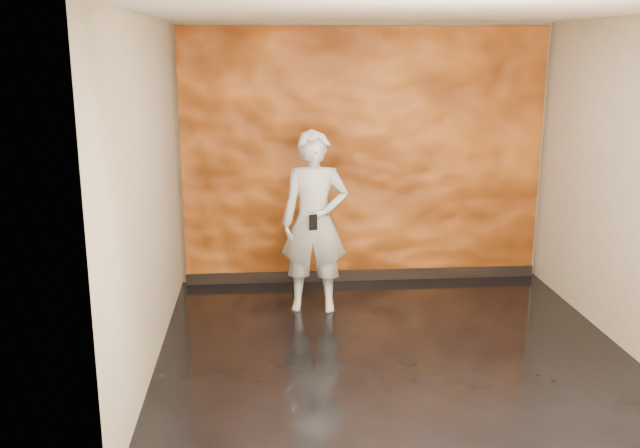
# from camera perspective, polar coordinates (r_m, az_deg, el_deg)

# --- Properties ---
(room) EXTENTS (4.02, 4.02, 2.81)m
(room) POSITION_cam_1_polar(r_m,az_deg,el_deg) (5.83, 6.19, 2.57)
(room) COLOR black
(room) RESTS_ON ground
(feature_wall) EXTENTS (3.90, 0.06, 2.75)m
(feature_wall) POSITION_cam_1_polar(r_m,az_deg,el_deg) (7.74, 3.50, 5.33)
(feature_wall) COLOR orange
(feature_wall) RESTS_ON ground
(baseboard) EXTENTS (3.90, 0.04, 0.12)m
(baseboard) POSITION_cam_1_polar(r_m,az_deg,el_deg) (8.01, 3.40, -4.09)
(baseboard) COLOR black
(baseboard) RESTS_ON ground
(man) EXTENTS (0.70, 0.50, 1.78)m
(man) POSITION_cam_1_polar(r_m,az_deg,el_deg) (6.92, -0.44, 0.16)
(man) COLOR #999FA8
(man) RESTS_ON ground
(phone) EXTENTS (0.08, 0.04, 0.15)m
(phone) POSITION_cam_1_polar(r_m,az_deg,el_deg) (6.64, -0.55, 0.13)
(phone) COLOR black
(phone) RESTS_ON man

